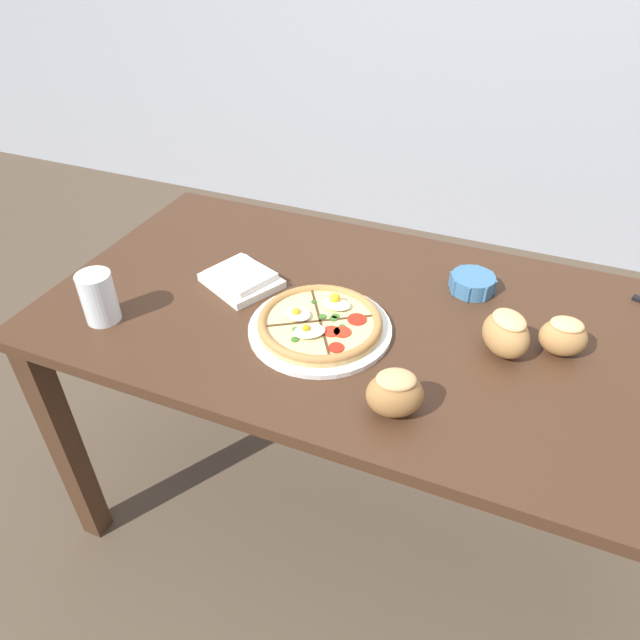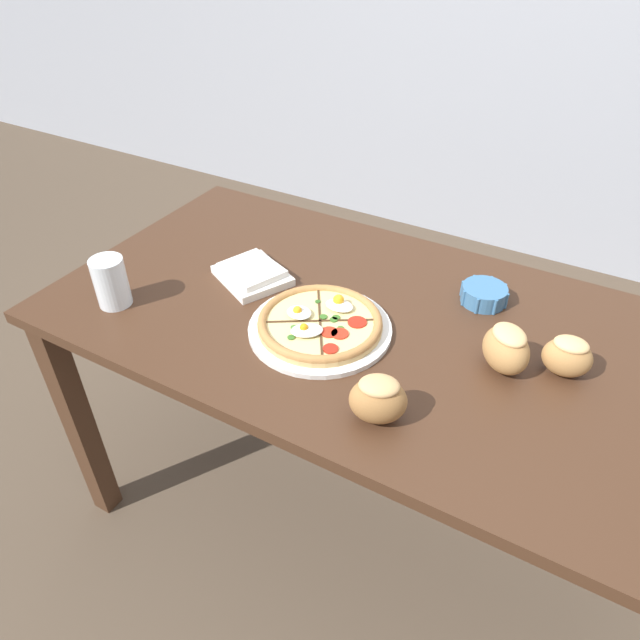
% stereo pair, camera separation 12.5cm
% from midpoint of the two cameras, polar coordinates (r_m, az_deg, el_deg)
% --- Properties ---
extents(ground_plane, '(12.00, 12.00, 0.00)m').
position_cam_midpoint_polar(ground_plane, '(1.88, 2.30, -18.75)').
color(ground_plane, brown).
extents(dining_table, '(1.56, 0.81, 0.77)m').
position_cam_midpoint_polar(dining_table, '(1.37, 2.98, -3.09)').
color(dining_table, '#422819').
rests_on(dining_table, ground_plane).
extents(pizza, '(0.32, 0.32, 0.05)m').
position_cam_midpoint_polar(pizza, '(1.26, -2.84, -0.52)').
color(pizza, white).
rests_on(pizza, dining_table).
extents(ramekin_bowl, '(0.11, 0.11, 0.04)m').
position_cam_midpoint_polar(ramekin_bowl, '(1.42, 12.59, 3.56)').
color(ramekin_bowl, teal).
rests_on(ramekin_bowl, dining_table).
extents(napkin_folded, '(0.22, 0.21, 0.04)m').
position_cam_midpoint_polar(napkin_folded, '(1.44, -10.30, 4.07)').
color(napkin_folded, silver).
rests_on(napkin_folded, dining_table).
extents(bread_piece_near, '(0.10, 0.08, 0.09)m').
position_cam_midpoint_polar(bread_piece_near, '(1.26, 20.62, -1.61)').
color(bread_piece_near, '#B27F47').
rests_on(bread_piece_near, dining_table).
extents(bread_piece_mid, '(0.13, 0.12, 0.10)m').
position_cam_midpoint_polar(bread_piece_mid, '(1.05, 4.12, -7.41)').
color(bread_piece_mid, '#A3703D').
rests_on(bread_piece_mid, dining_table).
extents(bread_piece_far, '(0.14, 0.14, 0.10)m').
position_cam_midpoint_polar(bread_piece_far, '(1.22, 15.38, -1.39)').
color(bread_piece_far, '#B27F47').
rests_on(bread_piece_far, dining_table).
extents(water_glass, '(0.08, 0.08, 0.12)m').
position_cam_midpoint_polar(water_glass, '(1.39, -23.66, 1.75)').
color(water_glass, white).
rests_on(water_glass, dining_table).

